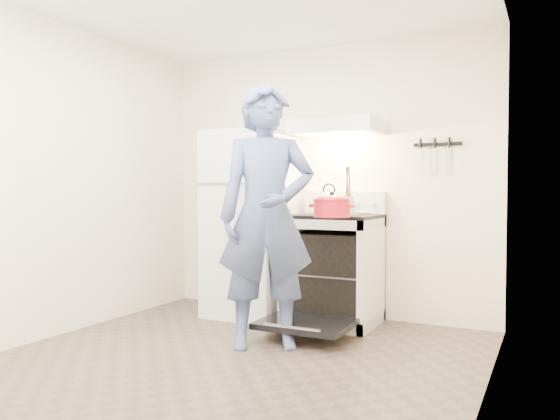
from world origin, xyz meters
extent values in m
plane|color=#4C4035|center=(0.00, 0.00, 0.00)|extent=(3.60, 3.60, 0.00)
cube|color=#F8EBCE|center=(0.00, 1.80, 1.25)|extent=(3.20, 0.02, 2.50)
cube|color=silver|center=(-0.58, 1.45, 0.85)|extent=(0.70, 0.70, 1.70)
cube|color=silver|center=(0.23, 1.48, 0.46)|extent=(0.76, 0.65, 0.92)
cube|color=black|center=(0.23, 1.48, 0.94)|extent=(0.76, 0.65, 0.03)
cube|color=silver|center=(0.23, 1.76, 1.05)|extent=(0.76, 0.07, 0.20)
cube|color=black|center=(0.23, 0.88, 0.12)|extent=(0.70, 0.54, 0.04)
cube|color=gray|center=(0.23, 1.48, 0.44)|extent=(0.60, 0.52, 0.01)
cube|color=silver|center=(0.23, 1.55, 1.71)|extent=(0.76, 0.50, 0.12)
cube|color=black|center=(1.05, 1.79, 1.55)|extent=(0.40, 0.02, 0.03)
cylinder|color=#937355|center=(0.22, 1.57, 0.45)|extent=(0.37, 0.37, 0.02)
cylinder|color=silver|center=(0.46, 1.22, 1.05)|extent=(0.09, 0.09, 0.13)
imported|color=#39447E|center=(0.05, 0.58, 0.97)|extent=(0.84, 0.77, 1.93)
camera|label=1|loc=(1.93, -2.96, 1.15)|focal=35.00mm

